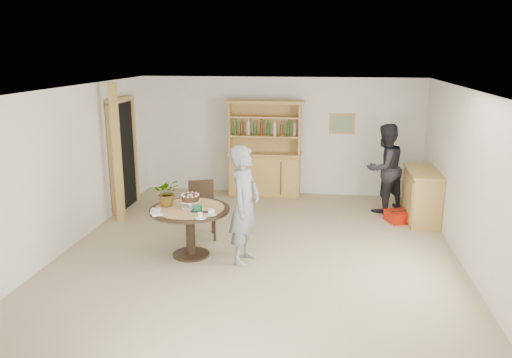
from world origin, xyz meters
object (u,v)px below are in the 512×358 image
at_px(teen_boy, 245,205).
at_px(red_suitcase, 403,216).
at_px(sideboard, 422,195).
at_px(dining_chair, 202,206).
at_px(dining_table, 190,218).
at_px(adult_person, 385,168).
at_px(hutch, 265,164).

xyz_separation_m(teen_boy, red_suitcase, (2.59, 2.16, -0.77)).
distance_m(sideboard, teen_boy, 3.71).
bearing_deg(teen_boy, dining_chair, 55.84).
height_order(sideboard, dining_table, sideboard).
height_order(adult_person, red_suitcase, adult_person).
bearing_deg(adult_person, hutch, -56.77).
height_order(dining_table, adult_person, adult_person).
bearing_deg(dining_table, teen_boy, -6.71).
xyz_separation_m(dining_chair, red_suitcase, (3.46, 1.24, -0.43)).
distance_m(dining_table, dining_chair, 0.83).
height_order(dining_table, red_suitcase, dining_table).
distance_m(hutch, sideboard, 3.29).
bearing_deg(red_suitcase, sideboard, -3.16).
relative_size(hutch, dining_table, 1.70).
bearing_deg(red_suitcase, adult_person, 97.16).
bearing_deg(dining_chair, hutch, 56.21).
distance_m(dining_chair, red_suitcase, 3.70).
distance_m(sideboard, adult_person, 0.88).
xyz_separation_m(sideboard, dining_table, (-3.75, -2.17, 0.13)).
height_order(teen_boy, red_suitcase, teen_boy).
distance_m(dining_table, teen_boy, 0.90).
relative_size(sideboard, adult_person, 0.74).
relative_size(dining_table, adult_person, 0.70).
distance_m(sideboard, dining_chair, 4.01).
bearing_deg(dining_table, hutch, 78.25).
distance_m(hutch, dining_table, 3.49).
bearing_deg(adult_person, sideboard, 105.04).
bearing_deg(red_suitcase, dining_table, -171.33).
distance_m(dining_chair, adult_person, 3.64).
relative_size(hutch, sideboard, 1.62).
bearing_deg(hutch, dining_chair, -105.85).
xyz_separation_m(dining_table, red_suitcase, (3.44, 2.06, -0.50)).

